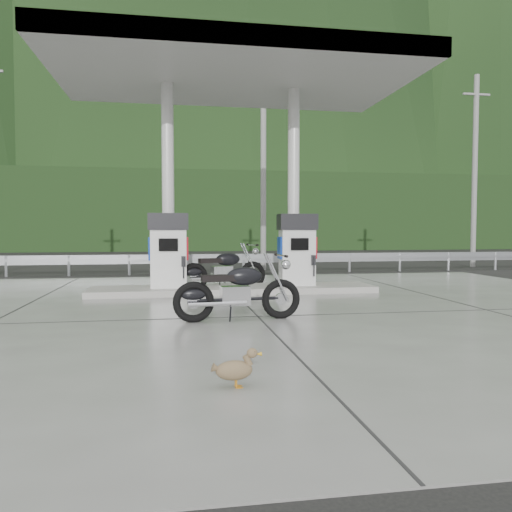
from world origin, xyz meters
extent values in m
plane|color=black|center=(0.00, 0.00, 0.00)|extent=(160.00, 160.00, 0.00)
cube|color=slate|center=(0.00, 0.00, 0.01)|extent=(18.00, 14.00, 0.02)
cube|color=#9B9890|center=(0.00, 2.50, 0.10)|extent=(7.00, 1.40, 0.15)
cylinder|color=silver|center=(-1.60, 2.90, 2.67)|extent=(0.30, 0.30, 5.00)
cylinder|color=silver|center=(1.60, 2.90, 2.67)|extent=(0.30, 0.30, 5.00)
cube|color=beige|center=(0.00, 2.50, 5.37)|extent=(8.50, 5.00, 0.40)
cube|color=black|center=(0.00, 11.50, 0.00)|extent=(60.00, 7.00, 0.01)
cylinder|color=gray|center=(2.00, 9.50, 4.00)|extent=(0.22, 0.22, 8.00)
cylinder|color=gray|center=(11.00, 9.50, 4.00)|extent=(0.22, 0.22, 8.00)
cube|color=black|center=(0.00, 30.00, 3.00)|extent=(80.00, 6.00, 6.00)
camera|label=1|loc=(-1.48, -9.73, 1.57)|focal=35.00mm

